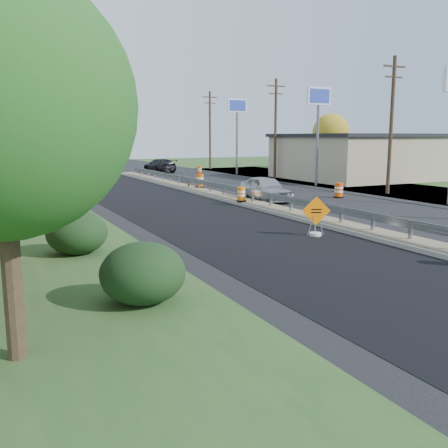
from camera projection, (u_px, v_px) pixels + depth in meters
name	position (u px, v px, depth m)	size (l,w,h in m)	color
ground	(341.00, 228.00, 22.31)	(140.00, 140.00, 0.00)	black
milled_overlay	(171.00, 206.00, 29.22)	(7.20, 120.00, 0.01)	black
median	(253.00, 204.00, 29.36)	(1.60, 55.00, 0.23)	gray
guardrail	(245.00, 192.00, 30.13)	(0.10, 46.15, 0.72)	silver
retail_building_near	(379.00, 156.00, 48.75)	(18.50, 12.50, 4.27)	tan
pylon_sign_mid	(318.00, 105.00, 39.89)	(2.20, 0.30, 7.90)	slate
pylon_sign_north	(237.00, 113.00, 52.26)	(2.20, 0.30, 7.90)	slate
utility_pole_smid	(391.00, 123.00, 34.42)	(1.90, 0.26, 9.40)	#473523
utility_pole_nmid	(275.00, 127.00, 47.66)	(1.90, 0.26, 9.40)	#473523
utility_pole_north	(210.00, 129.00, 60.91)	(1.90, 0.26, 9.40)	#473523
hedge_south	(143.00, 273.00, 12.09)	(2.09, 2.09, 1.52)	black
hedge_mid	(77.00, 232.00, 17.17)	(2.09, 2.09, 1.52)	black
hedge_north	(64.00, 209.00, 22.68)	(2.09, 2.09, 1.52)	black
tree_near_red	(5.00, 119.00, 24.63)	(4.95, 4.95, 7.35)	#473523
tree_far_yellow	(331.00, 132.00, 62.88)	(4.62, 4.62, 6.86)	#473523
caution_sign	(316.00, 226.00, 20.36)	(1.11, 0.49, 1.63)	white
barrel_median_mid	(241.00, 195.00, 29.39)	(0.58, 0.58, 0.85)	black
barrel_median_far	(200.00, 181.00, 37.49)	(0.69, 0.69, 1.01)	black
barrel_shoulder_near	(339.00, 191.00, 33.05)	(0.67, 0.67, 0.99)	black
barrel_shoulder_far	(200.00, 170.00, 54.32)	(0.57, 0.57, 0.84)	black
car_silver	(265.00, 188.00, 31.41)	(1.85, 4.60, 1.57)	#AFAFB4
car_dark_far	(160.00, 165.00, 56.60)	(2.14, 5.25, 1.52)	black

